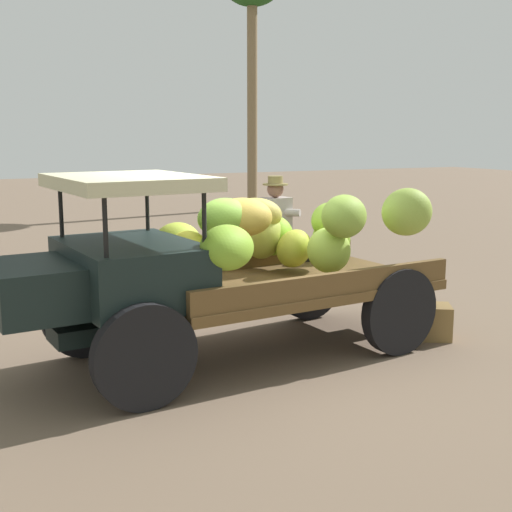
{
  "coord_description": "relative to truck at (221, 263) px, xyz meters",
  "views": [
    {
      "loc": [
        2.74,
        6.29,
        2.26
      ],
      "look_at": [
        -0.23,
        0.16,
        1.03
      ],
      "focal_mm": 47.53,
      "sensor_mm": 36.0,
      "label": 1
    }
  ],
  "objects": [
    {
      "name": "ground_plane",
      "position": [
        -0.15,
        -0.15,
        -0.99
      ],
      "size": [
        60.0,
        60.0,
        0.0
      ],
      "primitive_type": "plane",
      "color": "#735E4B"
    },
    {
      "name": "wooden_crate",
      "position": [
        -2.35,
        0.4,
        -0.8
      ],
      "size": [
        0.59,
        0.56,
        0.38
      ],
      "primitive_type": "cube",
      "rotation": [
        0.0,
        0.0,
        2.59
      ],
      "color": "olive",
      "rests_on": "ground"
    },
    {
      "name": "farmer",
      "position": [
        -1.56,
        -1.82,
        -0.01
      ],
      "size": [
        0.52,
        0.47,
        1.71
      ],
      "rotation": [
        0.0,
        0.0,
        1.67
      ],
      "color": "#887552",
      "rests_on": "ground"
    },
    {
      "name": "truck",
      "position": [
        0.0,
        0.0,
        0.0
      ],
      "size": [
        4.56,
        2.1,
        1.89
      ],
      "rotation": [
        0.0,
        0.0,
        0.09
      ],
      "color": "black",
      "rests_on": "ground"
    },
    {
      "name": "loose_banana_bunch",
      "position": [
        -1.45,
        -2.58,
        -0.82
      ],
      "size": [
        0.45,
        0.58,
        0.35
      ],
      "primitive_type": "ellipsoid",
      "rotation": [
        0.0,
        0.03,
        1.41
      ],
      "color": "gold",
      "rests_on": "ground"
    }
  ]
}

